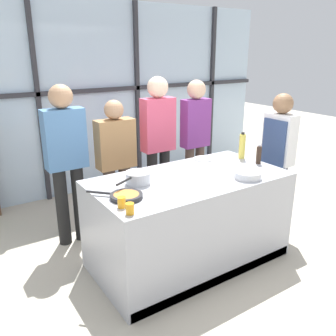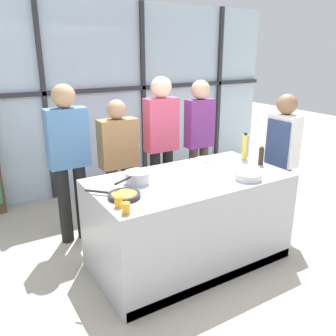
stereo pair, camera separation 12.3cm
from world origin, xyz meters
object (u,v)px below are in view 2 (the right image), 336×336
at_px(spectator_center_right, 161,139).
at_px(juice_glass_far, 119,202).
at_px(juice_glass_near, 126,208).
at_px(mixing_bowl, 248,176).
at_px(chef, 281,154).
at_px(spectator_center_left, 119,159).
at_px(frying_pan, 123,195).
at_px(white_plate, 206,159).
at_px(spectator_far_right, 199,135).
at_px(pepper_grinder, 261,156).
at_px(spectator_far_left, 69,155).
at_px(saucepan, 137,177).
at_px(oil_bottle, 245,147).

bearing_deg(spectator_center_right, juice_glass_far, 48.56).
bearing_deg(juice_glass_near, mixing_bowl, 3.14).
height_order(chef, spectator_center_left, chef).
height_order(frying_pan, white_plate, frying_pan).
distance_m(spectator_center_left, frying_pan, 1.26).
bearing_deg(spectator_far_right, juice_glass_far, 37.04).
height_order(white_plate, pepper_grinder, pepper_grinder).
bearing_deg(spectator_center_right, pepper_grinder, 117.88).
xyz_separation_m(spectator_center_right, juice_glass_near, (-1.17, -1.46, -0.08)).
xyz_separation_m(spectator_far_left, white_plate, (1.36, -0.67, -0.09)).
height_order(saucepan, pepper_grinder, pepper_grinder).
xyz_separation_m(spectator_far_left, juice_glass_near, (0.00, -1.46, -0.06)).
xyz_separation_m(mixing_bowl, juice_glass_near, (-1.32, -0.07, 0.01)).
height_order(chef, juice_glass_near, chef).
height_order(frying_pan, juice_glass_near, juice_glass_near).
relative_size(chef, spectator_far_right, 0.94).
xyz_separation_m(spectator_center_left, mixing_bowl, (0.74, -1.39, 0.08)).
height_order(chef, spectator_far_right, spectator_far_right).
xyz_separation_m(spectator_center_left, oil_bottle, (1.17, -0.87, 0.18)).
bearing_deg(chef, juice_glass_near, 101.52).
height_order(spectator_center_left, oil_bottle, spectator_center_left).
distance_m(chef, frying_pan, 2.10).
relative_size(frying_pan, saucepan, 0.99).
distance_m(spectator_center_left, oil_bottle, 1.47).
bearing_deg(spectator_center_right, juice_glass_near, 51.40).
relative_size(chef, mixing_bowl, 6.28).
height_order(spectator_far_right, juice_glass_near, spectator_far_right).
bearing_deg(oil_bottle, juice_glass_near, -161.37).
bearing_deg(pepper_grinder, frying_pan, -178.20).
distance_m(spectator_far_right, mixing_bowl, 1.45).
relative_size(spectator_center_left, white_plate, 7.00).
bearing_deg(spectator_far_left, spectator_center_right, -180.00).
bearing_deg(chef, juice_glass_far, 97.97).
bearing_deg(mixing_bowl, juice_glass_far, 177.07).
bearing_deg(chef, saucepan, 87.35).
relative_size(spectator_far_right, juice_glass_near, 19.75).
relative_size(chef, frying_pan, 4.04).
relative_size(spectator_center_left, pepper_grinder, 7.11).
distance_m(chef, juice_glass_near, 2.24).
distance_m(spectator_center_left, juice_glass_far, 1.45).
xyz_separation_m(frying_pan, pepper_grinder, (1.65, 0.05, 0.08)).
relative_size(saucepan, white_plate, 1.81).
height_order(spectator_far_left, saucepan, spectator_far_left).
distance_m(spectator_center_left, saucepan, 0.96).
bearing_deg(juice_glass_far, frying_pan, 53.87).
bearing_deg(mixing_bowl, oil_bottle, 50.46).
xyz_separation_m(spectator_far_left, spectator_center_left, (0.58, 0.00, -0.14)).
xyz_separation_m(white_plate, mixing_bowl, (-0.03, -0.72, 0.03)).
bearing_deg(white_plate, juice_glass_near, -149.72).
bearing_deg(saucepan, chef, -2.65).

